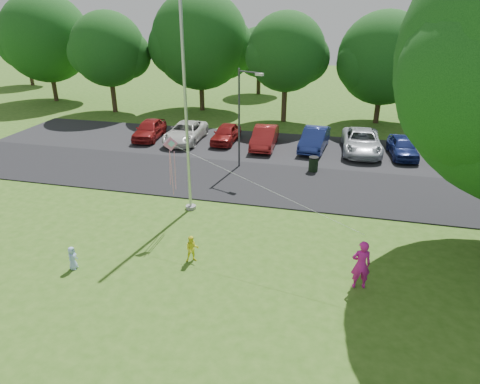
% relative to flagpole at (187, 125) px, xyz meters
% --- Properties ---
extents(ground, '(120.00, 120.00, 0.00)m').
position_rel_flagpole_xyz_m(ground, '(3.50, -5.00, -4.17)').
color(ground, '#335D18').
rests_on(ground, ground).
extents(park_road, '(60.00, 6.00, 0.06)m').
position_rel_flagpole_xyz_m(park_road, '(3.50, 4.00, -4.14)').
color(park_road, black).
rests_on(park_road, ground).
extents(parking_strip, '(42.00, 7.00, 0.06)m').
position_rel_flagpole_xyz_m(parking_strip, '(3.50, 10.50, -4.14)').
color(parking_strip, black).
rests_on(parking_strip, ground).
extents(flagpole, '(0.50, 0.50, 10.00)m').
position_rel_flagpole_xyz_m(flagpole, '(0.00, 0.00, 0.00)').
color(flagpole, '#B7BABF').
rests_on(flagpole, ground).
extents(street_lamp, '(1.57, 0.75, 5.87)m').
position_rel_flagpole_xyz_m(street_lamp, '(1.12, 6.12, -0.64)').
color(street_lamp, '#3F3F44').
rests_on(street_lamp, ground).
extents(trash_can, '(0.59, 0.59, 0.93)m').
position_rel_flagpole_xyz_m(trash_can, '(5.37, 6.43, -3.70)').
color(trash_can, black).
rests_on(trash_can, ground).
extents(tree_row, '(64.35, 11.94, 10.88)m').
position_rel_flagpole_xyz_m(tree_row, '(5.09, 19.23, 1.55)').
color(tree_row, '#332316').
rests_on(tree_row, ground).
extents(horizon_trees, '(77.46, 7.20, 7.02)m').
position_rel_flagpole_xyz_m(horizon_trees, '(7.56, 28.88, 0.14)').
color(horizon_trees, '#332316').
rests_on(horizon_trees, ground).
extents(parked_cars, '(22.55, 5.64, 1.47)m').
position_rel_flagpole_xyz_m(parked_cars, '(3.89, 10.49, -3.41)').
color(parked_cars, maroon).
rests_on(parked_cars, ground).
extents(woman, '(0.75, 0.57, 1.85)m').
position_rel_flagpole_xyz_m(woman, '(7.88, -4.55, -3.24)').
color(woman, '#C61A8F').
rests_on(woman, ground).
extents(child_yellow, '(0.65, 0.58, 1.08)m').
position_rel_flagpole_xyz_m(child_yellow, '(1.64, -4.37, -3.63)').
color(child_yellow, '#FFFA28').
rests_on(child_yellow, ground).
extents(child_blue, '(0.32, 0.47, 0.92)m').
position_rel_flagpole_xyz_m(child_blue, '(-2.54, -5.92, -3.70)').
color(child_blue, '#A6C3FF').
rests_on(child_blue, ground).
extents(kite, '(8.17, 2.93, 2.70)m').
position_rel_flagpole_xyz_m(kite, '(0.20, -1.97, -0.76)').
color(kite, pink).
rests_on(kite, ground).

